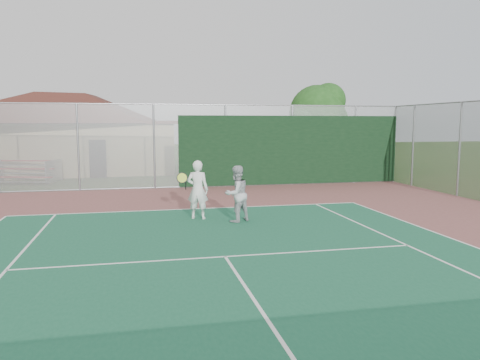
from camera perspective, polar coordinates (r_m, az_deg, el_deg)
name	(u,v)px	position (r m, az deg, el deg)	size (l,w,h in m)	color
back_fence	(228,148)	(20.06, -1.49, 3.92)	(20.08, 0.11, 3.53)	gray
side_fence_right	(459,150)	(19.19, 25.18, 3.38)	(0.08, 9.00, 3.50)	gray
clubhouse	(68,125)	(28.20, -20.19, 6.32)	(12.45, 8.70, 5.18)	tan
bleachers	(23,171)	(23.54, -24.91, 0.98)	(3.12, 2.24, 1.03)	#A22B25
tree	(318,115)	(25.33, 9.55, 7.86)	(3.46, 3.28, 4.83)	#371F14
player_white_front	(197,190)	(13.25, -5.21, -1.23)	(0.98, 0.69, 1.67)	white
player_grey_back	(236,194)	(12.81, -0.43, -1.78)	(0.94, 0.87, 1.55)	#B4B7B9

